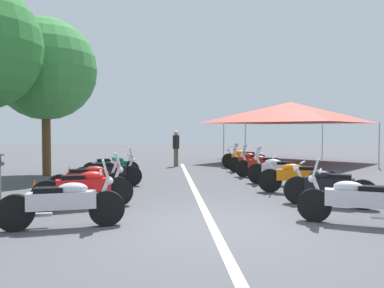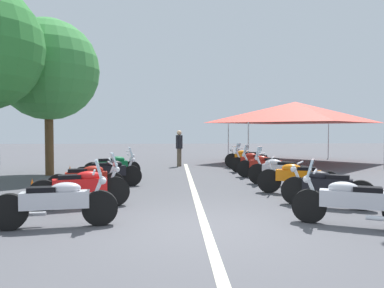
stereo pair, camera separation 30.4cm
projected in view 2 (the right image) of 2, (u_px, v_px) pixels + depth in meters
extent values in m
plane|color=#4C4C51|center=(206.00, 228.00, 6.68)|extent=(80.00, 80.00, 0.00)
cube|color=beige|center=(194.00, 190.00, 10.83)|extent=(16.37, 0.16, 0.01)
cylinder|color=black|center=(100.00, 208.00, 6.85)|extent=(0.25, 0.66, 0.64)
cylinder|color=black|center=(9.00, 212.00, 6.51)|extent=(0.25, 0.66, 0.64)
cube|color=silver|center=(55.00, 200.00, 6.67)|extent=(0.48, 1.20, 0.30)
ellipsoid|color=silver|center=(66.00, 188.00, 6.70)|extent=(0.35, 0.56, 0.22)
cube|color=black|center=(42.00, 190.00, 6.61)|extent=(0.34, 0.52, 0.12)
cylinder|color=silver|center=(96.00, 192.00, 6.82)|extent=(0.12, 0.30, 0.58)
cylinder|color=silver|center=(94.00, 172.00, 6.80)|extent=(0.62, 0.15, 0.04)
sphere|color=silver|center=(103.00, 181.00, 6.84)|extent=(0.14, 0.14, 0.14)
cylinder|color=silver|center=(30.00, 214.00, 6.76)|extent=(0.17, 0.56, 0.08)
cube|color=silver|center=(99.00, 168.00, 6.81)|extent=(0.38, 0.18, 0.32)
cylinder|color=black|center=(115.00, 191.00, 8.59)|extent=(0.33, 0.69, 0.67)
cylinder|color=black|center=(43.00, 195.00, 8.07)|extent=(0.33, 0.69, 0.67)
cube|color=red|center=(80.00, 185.00, 8.32)|extent=(0.61, 1.19, 0.30)
ellipsoid|color=red|center=(88.00, 176.00, 8.38)|extent=(0.40, 0.57, 0.22)
cube|color=black|center=(69.00, 178.00, 8.24)|extent=(0.39, 0.54, 0.12)
cylinder|color=silver|center=(112.00, 178.00, 8.56)|extent=(0.15, 0.30, 0.58)
cylinder|color=silver|center=(110.00, 163.00, 8.53)|extent=(0.60, 0.22, 0.04)
sphere|color=silver|center=(117.00, 170.00, 8.59)|extent=(0.14, 0.14, 0.14)
cylinder|color=silver|center=(58.00, 198.00, 8.35)|extent=(0.24, 0.55, 0.08)
cube|color=silver|center=(114.00, 160.00, 8.55)|extent=(0.38, 0.22, 0.32)
cylinder|color=black|center=(114.00, 183.00, 10.11)|extent=(0.27, 0.62, 0.60)
cylinder|color=black|center=(58.00, 186.00, 9.73)|extent=(0.27, 0.62, 0.60)
cube|color=maroon|center=(86.00, 178.00, 9.91)|extent=(0.51, 1.11, 0.30)
ellipsoid|color=maroon|center=(93.00, 170.00, 9.95)|extent=(0.37, 0.57, 0.22)
cube|color=black|center=(78.00, 171.00, 9.84)|extent=(0.36, 0.53, 0.12)
cylinder|color=silver|center=(111.00, 172.00, 10.08)|extent=(0.13, 0.30, 0.58)
cylinder|color=silver|center=(110.00, 159.00, 10.05)|extent=(0.61, 0.18, 0.04)
sphere|color=silver|center=(115.00, 165.00, 10.10)|extent=(0.14, 0.14, 0.14)
cylinder|color=silver|center=(70.00, 187.00, 9.98)|extent=(0.20, 0.55, 0.08)
cylinder|color=black|center=(131.00, 176.00, 11.62)|extent=(0.26, 0.65, 0.64)
cylinder|color=black|center=(83.00, 177.00, 11.26)|extent=(0.26, 0.65, 0.64)
cube|color=black|center=(107.00, 171.00, 11.43)|extent=(0.49, 1.14, 0.30)
ellipsoid|color=black|center=(113.00, 164.00, 11.47)|extent=(0.36, 0.56, 0.22)
cube|color=black|center=(100.00, 165.00, 11.37)|extent=(0.35, 0.52, 0.12)
cylinder|color=silver|center=(129.00, 166.00, 11.59)|extent=(0.13, 0.30, 0.58)
cylinder|color=silver|center=(128.00, 155.00, 11.57)|extent=(0.62, 0.16, 0.04)
sphere|color=silver|center=(133.00, 160.00, 11.61)|extent=(0.14, 0.14, 0.14)
cylinder|color=silver|center=(93.00, 179.00, 11.51)|extent=(0.19, 0.55, 0.08)
cube|color=silver|center=(131.00, 152.00, 11.59)|extent=(0.38, 0.19, 0.32)
cylinder|color=black|center=(131.00, 170.00, 13.44)|extent=(0.35, 0.64, 0.63)
cylinder|color=black|center=(92.00, 171.00, 12.92)|extent=(0.35, 0.64, 0.63)
cube|color=#0C592D|center=(112.00, 165.00, 13.17)|extent=(0.62, 1.08, 0.30)
ellipsoid|color=#0C592D|center=(117.00, 160.00, 13.23)|extent=(0.42, 0.58, 0.22)
cube|color=black|center=(106.00, 160.00, 13.08)|extent=(0.41, 0.54, 0.12)
cylinder|color=silver|center=(130.00, 161.00, 13.41)|extent=(0.16, 0.30, 0.58)
cylinder|color=silver|center=(129.00, 151.00, 13.38)|extent=(0.60, 0.25, 0.04)
sphere|color=silver|center=(133.00, 156.00, 13.44)|extent=(0.14, 0.14, 0.14)
cylinder|color=silver|center=(100.00, 173.00, 13.19)|extent=(0.26, 0.54, 0.08)
cylinder|color=black|center=(309.00, 206.00, 7.06)|extent=(0.39, 0.63, 0.63)
cube|color=silver|center=(354.00, 199.00, 6.76)|extent=(0.74, 1.18, 0.30)
ellipsoid|color=silver|center=(343.00, 188.00, 6.82)|extent=(0.45, 0.58, 0.22)
cube|color=black|center=(367.00, 190.00, 6.67)|extent=(0.44, 0.54, 0.12)
cylinder|color=silver|center=(313.00, 190.00, 7.02)|extent=(0.18, 0.29, 0.58)
cylinder|color=silver|center=(315.00, 171.00, 6.99)|extent=(0.58, 0.30, 0.04)
sphere|color=silver|center=(307.00, 179.00, 7.05)|extent=(0.14, 0.14, 0.14)
cylinder|color=silver|center=(383.00, 219.00, 6.43)|extent=(0.30, 0.53, 0.08)
cube|color=silver|center=(311.00, 167.00, 7.02)|extent=(0.38, 0.26, 0.32)
cylinder|color=black|center=(295.00, 191.00, 8.75)|extent=(0.44, 0.64, 0.65)
cylinder|color=black|center=(361.00, 195.00, 8.13)|extent=(0.44, 0.64, 0.65)
cube|color=black|center=(327.00, 185.00, 8.44)|extent=(0.76, 1.06, 0.30)
ellipsoid|color=black|center=(319.00, 176.00, 8.51)|extent=(0.48, 0.58, 0.22)
cube|color=black|center=(338.00, 178.00, 8.33)|extent=(0.46, 0.55, 0.12)
cylinder|color=silver|center=(298.00, 178.00, 8.71)|extent=(0.20, 0.29, 0.58)
cylinder|color=silver|center=(300.00, 163.00, 8.68)|extent=(0.56, 0.33, 0.04)
sphere|color=silver|center=(293.00, 169.00, 8.75)|extent=(0.14, 0.14, 0.14)
cylinder|color=silver|center=(346.00, 200.00, 8.10)|extent=(0.34, 0.52, 0.08)
cylinder|color=black|center=(269.00, 181.00, 10.38)|extent=(0.36, 0.66, 0.66)
cylinder|color=black|center=(328.00, 183.00, 9.90)|extent=(0.36, 0.66, 0.66)
cube|color=orange|center=(298.00, 176.00, 10.14)|extent=(0.68, 1.20, 0.30)
ellipsoid|color=orange|center=(291.00, 168.00, 10.19)|extent=(0.43, 0.58, 0.22)
cube|color=black|center=(307.00, 169.00, 10.06)|extent=(0.41, 0.54, 0.12)
cylinder|color=silver|center=(271.00, 170.00, 10.35)|extent=(0.17, 0.30, 0.58)
cylinder|color=silver|center=(273.00, 157.00, 10.33)|extent=(0.59, 0.26, 0.04)
sphere|color=silver|center=(267.00, 163.00, 10.38)|extent=(0.14, 0.14, 0.14)
cylinder|color=silver|center=(316.00, 188.00, 9.83)|extent=(0.27, 0.54, 0.08)
cylinder|color=black|center=(258.00, 174.00, 12.06)|extent=(0.45, 0.64, 0.66)
cylinder|color=black|center=(301.00, 176.00, 11.43)|extent=(0.45, 0.64, 0.66)
cube|color=silver|center=(279.00, 169.00, 11.73)|extent=(0.76, 1.03, 0.30)
ellipsoid|color=silver|center=(274.00, 163.00, 11.81)|extent=(0.49, 0.58, 0.22)
cube|color=black|center=(286.00, 164.00, 11.63)|extent=(0.47, 0.55, 0.12)
cylinder|color=silver|center=(260.00, 165.00, 12.02)|extent=(0.21, 0.29, 0.58)
cylinder|color=silver|center=(261.00, 153.00, 11.98)|extent=(0.56, 0.35, 0.04)
sphere|color=silver|center=(257.00, 158.00, 12.06)|extent=(0.14, 0.14, 0.14)
cylinder|color=silver|center=(291.00, 180.00, 11.40)|extent=(0.35, 0.52, 0.08)
cube|color=silver|center=(259.00, 151.00, 12.02)|extent=(0.37, 0.29, 0.32)
cylinder|color=black|center=(245.00, 169.00, 13.78)|extent=(0.38, 0.63, 0.63)
cylinder|color=black|center=(287.00, 170.00, 13.24)|extent=(0.38, 0.63, 0.63)
cube|color=maroon|center=(266.00, 164.00, 13.50)|extent=(0.72, 1.16, 0.30)
ellipsoid|color=maroon|center=(261.00, 159.00, 13.56)|extent=(0.45, 0.58, 0.22)
cube|color=black|center=(272.00, 160.00, 13.41)|extent=(0.43, 0.54, 0.12)
cylinder|color=silver|center=(247.00, 161.00, 13.74)|extent=(0.18, 0.29, 0.58)
cylinder|color=silver|center=(248.00, 151.00, 13.72)|extent=(0.58, 0.29, 0.04)
sphere|color=silver|center=(244.00, 155.00, 13.78)|extent=(0.14, 0.14, 0.14)
cylinder|color=silver|center=(278.00, 173.00, 13.18)|extent=(0.30, 0.54, 0.08)
cube|color=silver|center=(246.00, 149.00, 13.74)|extent=(0.38, 0.26, 0.32)
cylinder|color=black|center=(238.00, 165.00, 15.43)|extent=(0.43, 0.61, 0.62)
cylinder|color=black|center=(273.00, 166.00, 14.76)|extent=(0.43, 0.61, 0.62)
cube|color=maroon|center=(255.00, 161.00, 15.09)|extent=(0.80, 1.13, 0.30)
ellipsoid|color=maroon|center=(251.00, 156.00, 15.16)|extent=(0.48, 0.58, 0.22)
cube|color=black|center=(260.00, 157.00, 14.98)|extent=(0.46, 0.55, 0.12)
cylinder|color=silver|center=(239.00, 157.00, 15.40)|extent=(0.20, 0.29, 0.58)
cylinder|color=silver|center=(240.00, 149.00, 15.36)|extent=(0.56, 0.34, 0.04)
sphere|color=silver|center=(236.00, 152.00, 15.44)|extent=(0.14, 0.14, 0.14)
cylinder|color=silver|center=(265.00, 169.00, 14.74)|extent=(0.34, 0.52, 0.08)
cube|color=silver|center=(238.00, 147.00, 15.40)|extent=(0.37, 0.28, 0.32)
cylinder|color=black|center=(232.00, 161.00, 16.93)|extent=(0.45, 0.66, 0.68)
cylinder|color=black|center=(262.00, 162.00, 16.33)|extent=(0.45, 0.66, 0.68)
cube|color=orange|center=(247.00, 157.00, 16.62)|extent=(0.74, 1.04, 0.30)
ellipsoid|color=orange|center=(243.00, 153.00, 16.69)|extent=(0.48, 0.58, 0.22)
cube|color=black|center=(252.00, 153.00, 16.51)|extent=(0.46, 0.55, 0.12)
cylinder|color=silver|center=(234.00, 154.00, 16.89)|extent=(0.20, 0.29, 0.58)
cylinder|color=silver|center=(234.00, 146.00, 16.86)|extent=(0.56, 0.34, 0.04)
sphere|color=silver|center=(231.00, 150.00, 16.93)|extent=(0.14, 0.14, 0.14)
cylinder|color=silver|center=(254.00, 164.00, 16.29)|extent=(0.34, 0.52, 0.08)
cube|color=orange|center=(70.00, 184.00, 11.88)|extent=(0.36, 0.36, 0.03)
cone|color=orange|center=(70.00, 175.00, 11.87)|extent=(0.26, 0.26, 0.60)
cylinder|color=white|center=(70.00, 174.00, 11.87)|extent=(0.19, 0.19, 0.07)
cube|color=orange|center=(32.00, 204.00, 8.77)|extent=(0.36, 0.36, 0.03)
cone|color=orange|center=(32.00, 191.00, 8.76)|extent=(0.26, 0.26, 0.60)
cylinder|color=white|center=(32.00, 190.00, 8.76)|extent=(0.19, 0.19, 0.07)
cylinder|color=brown|center=(180.00, 157.00, 17.91)|extent=(0.14, 0.14, 0.85)
cylinder|color=brown|center=(178.00, 158.00, 17.74)|extent=(0.14, 0.14, 0.85)
cylinder|color=black|center=(179.00, 142.00, 17.80)|extent=(0.32, 0.32, 0.64)
cylinder|color=black|center=(181.00, 141.00, 18.00)|extent=(0.09, 0.09, 0.57)
cylinder|color=black|center=(177.00, 141.00, 17.59)|extent=(0.09, 0.09, 0.57)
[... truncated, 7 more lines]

